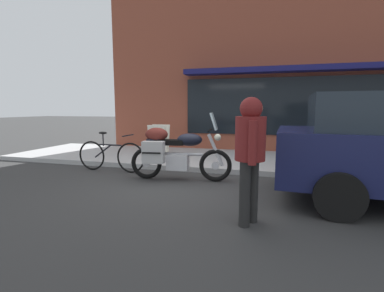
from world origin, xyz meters
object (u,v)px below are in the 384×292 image
Objects in this scene: touring_motorcycle at (174,151)px; sandwich_board_sign at (159,140)px; pedestrian_walking at (250,146)px; parked_bicycle at (110,155)px.

touring_motorcycle reaches higher than sandwich_board_sign.
parked_bicycle is at bearing 146.39° from pedestrian_walking.
parked_bicycle is 1.89m from sandwich_board_sign.
pedestrian_walking reaches higher than parked_bicycle.
touring_motorcycle is at bearing 131.74° from pedestrian_walking.
parked_bicycle is 4.11m from pedestrian_walking.
sandwich_board_sign is (-1.22, 2.20, -0.04)m from touring_motorcycle.
pedestrian_walking is (3.38, -2.25, 0.64)m from parked_bicycle.
touring_motorcycle is 2.51m from sandwich_board_sign.
pedestrian_walking is (1.66, -1.87, 0.42)m from touring_motorcycle.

